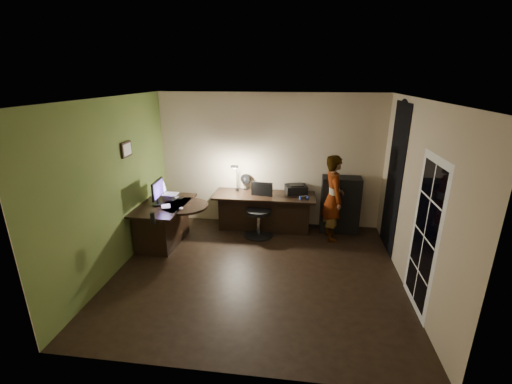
# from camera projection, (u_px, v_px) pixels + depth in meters

# --- Properties ---
(floor) EXTENTS (4.50, 4.00, 0.01)m
(floor) POSITION_uv_depth(u_px,v_px,m) (257.00, 272.00, 5.50)
(floor) COLOR black
(floor) RESTS_ON ground
(ceiling) EXTENTS (4.50, 4.00, 0.01)m
(ceiling) POSITION_uv_depth(u_px,v_px,m) (257.00, 98.00, 4.63)
(ceiling) COLOR silver
(ceiling) RESTS_ON floor
(wall_back) EXTENTS (4.50, 0.01, 2.70)m
(wall_back) POSITION_uv_depth(u_px,v_px,m) (269.00, 161.00, 6.95)
(wall_back) COLOR tan
(wall_back) RESTS_ON floor
(wall_front) EXTENTS (4.50, 0.01, 2.70)m
(wall_front) POSITION_uv_depth(u_px,v_px,m) (229.00, 262.00, 3.18)
(wall_front) COLOR tan
(wall_front) RESTS_ON floor
(wall_left) EXTENTS (0.01, 4.00, 2.70)m
(wall_left) POSITION_uv_depth(u_px,v_px,m) (114.00, 187.00, 5.34)
(wall_left) COLOR tan
(wall_left) RESTS_ON floor
(wall_right) EXTENTS (0.01, 4.00, 2.70)m
(wall_right) POSITION_uv_depth(u_px,v_px,m) (416.00, 200.00, 4.79)
(wall_right) COLOR tan
(wall_right) RESTS_ON floor
(green_wall_overlay) EXTENTS (0.00, 4.00, 2.70)m
(green_wall_overlay) POSITION_uv_depth(u_px,v_px,m) (115.00, 187.00, 5.34)
(green_wall_overlay) COLOR #51662B
(green_wall_overlay) RESTS_ON floor
(arched_doorway) EXTENTS (0.01, 0.90, 2.60)m
(arched_doorway) POSITION_uv_depth(u_px,v_px,m) (394.00, 179.00, 5.88)
(arched_doorway) COLOR black
(arched_doorway) RESTS_ON floor
(french_door) EXTENTS (0.02, 0.92, 2.10)m
(french_door) POSITION_uv_depth(u_px,v_px,m) (425.00, 236.00, 4.37)
(french_door) COLOR white
(french_door) RESTS_ON floor
(framed_picture) EXTENTS (0.04, 0.30, 0.25)m
(framed_picture) POSITION_uv_depth(u_px,v_px,m) (126.00, 149.00, 5.60)
(framed_picture) COLOR black
(framed_picture) RESTS_ON wall_left
(desk_left) EXTENTS (0.88, 1.38, 0.78)m
(desk_left) POSITION_uv_depth(u_px,v_px,m) (165.00, 223.00, 6.35)
(desk_left) COLOR black
(desk_left) RESTS_ON floor
(desk_right) EXTENTS (2.01, 0.70, 0.75)m
(desk_right) POSITION_uv_depth(u_px,v_px,m) (264.00, 212.00, 6.92)
(desk_right) COLOR black
(desk_right) RESTS_ON floor
(cabinet) EXTENTS (0.76, 0.39, 1.13)m
(cabinet) POSITION_uv_depth(u_px,v_px,m) (340.00, 205.00, 6.80)
(cabinet) COLOR black
(cabinet) RESTS_ON floor
(laptop_stand) EXTENTS (0.27, 0.25, 0.10)m
(laptop_stand) POSITION_uv_depth(u_px,v_px,m) (170.00, 197.00, 6.42)
(laptop_stand) COLOR silver
(laptop_stand) RESTS_ON desk_left
(laptop) EXTENTS (0.32, 0.30, 0.21)m
(laptop) POSITION_uv_depth(u_px,v_px,m) (170.00, 189.00, 6.37)
(laptop) COLOR silver
(laptop) RESTS_ON laptop_stand
(monitor) EXTENTS (0.13, 0.50, 0.33)m
(monitor) POSITION_uv_depth(u_px,v_px,m) (157.00, 196.00, 6.11)
(monitor) COLOR black
(monitor) RESTS_ON desk_left
(mouse) EXTENTS (0.09, 0.11, 0.04)m
(mouse) POSITION_uv_depth(u_px,v_px,m) (181.00, 208.00, 5.93)
(mouse) COLOR silver
(mouse) RESTS_ON desk_left
(phone) EXTENTS (0.08, 0.13, 0.01)m
(phone) POSITION_uv_depth(u_px,v_px,m) (181.00, 198.00, 6.48)
(phone) COLOR black
(phone) RESTS_ON desk_left
(pen) EXTENTS (0.02, 0.13, 0.01)m
(pen) POSITION_uv_depth(u_px,v_px,m) (175.00, 213.00, 5.79)
(pen) COLOR black
(pen) RESTS_ON desk_left
(speaker) EXTENTS (0.08, 0.08, 0.18)m
(speaker) POSITION_uv_depth(u_px,v_px,m) (153.00, 218.00, 5.34)
(speaker) COLOR black
(speaker) RESTS_ON desk_left
(notepad) EXTENTS (0.22, 0.25, 0.01)m
(notepad) POSITION_uv_depth(u_px,v_px,m) (166.00, 206.00, 6.06)
(notepad) COLOR silver
(notepad) RESTS_ON desk_left
(desk_fan) EXTENTS (0.24, 0.19, 0.33)m
(desk_fan) POSITION_uv_depth(u_px,v_px,m) (246.00, 182.00, 7.06)
(desk_fan) COLOR black
(desk_fan) RESTS_ON desk_right
(headphones) EXTENTS (0.19, 0.14, 0.08)m
(headphones) POSITION_uv_depth(u_px,v_px,m) (304.00, 198.00, 6.51)
(headphones) COLOR navy
(headphones) RESTS_ON desk_right
(printer) EXTENTS (0.48, 0.41, 0.18)m
(printer) POSITION_uv_depth(u_px,v_px,m) (296.00, 189.00, 6.85)
(printer) COLOR black
(printer) RESTS_ON desk_right
(desk_lamp) EXTENTS (0.18, 0.30, 0.62)m
(desk_lamp) POSITION_uv_depth(u_px,v_px,m) (237.00, 176.00, 6.92)
(desk_lamp) COLOR black
(desk_lamp) RESTS_ON desk_right
(office_chair) EXTENTS (0.66, 0.66, 1.03)m
(office_chair) POSITION_uv_depth(u_px,v_px,m) (259.00, 211.00, 6.60)
(office_chair) COLOR black
(office_chair) RESTS_ON floor
(person) EXTENTS (0.49, 0.65, 1.64)m
(person) POSITION_uv_depth(u_px,v_px,m) (333.00, 198.00, 6.40)
(person) COLOR #D8A88C
(person) RESTS_ON floor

